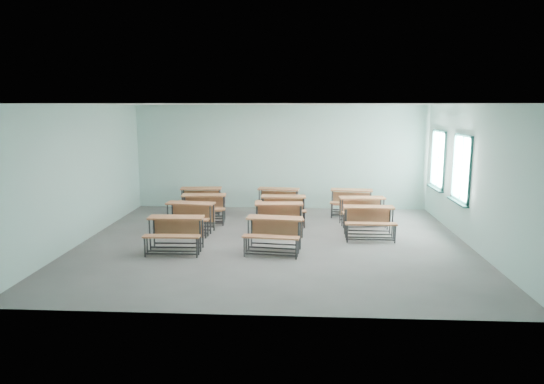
{
  "coord_description": "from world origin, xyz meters",
  "views": [
    {
      "loc": [
        0.59,
        -10.96,
        3.16
      ],
      "look_at": [
        -0.11,
        1.2,
        1.0
      ],
      "focal_mm": 32.0,
      "sensor_mm": 36.0,
      "label": 1
    }
  ],
  "objects_px": {
    "desk_unit_r3c1": "(278,197)",
    "desk_unit_r1c1": "(279,213)",
    "desk_unit_r2c0": "(204,204)",
    "desk_unit_r3c0": "(201,196)",
    "desk_unit_r1c0": "(189,213)",
    "desk_unit_r0c0": "(175,229)",
    "desk_unit_r2c1": "(283,206)",
    "desk_unit_r3c2": "(351,198)",
    "desk_unit_r2c2": "(363,207)",
    "desk_unit_r1c2": "(369,217)",
    "desk_unit_r0c1": "(274,229)"
  },
  "relations": [
    {
      "from": "desk_unit_r3c0",
      "to": "desk_unit_r1c0",
      "type": "bearing_deg",
      "value": -91.52
    },
    {
      "from": "desk_unit_r2c0",
      "to": "desk_unit_r3c1",
      "type": "relative_size",
      "value": 0.99
    },
    {
      "from": "desk_unit_r2c2",
      "to": "desk_unit_r3c2",
      "type": "relative_size",
      "value": 0.99
    },
    {
      "from": "desk_unit_r1c0",
      "to": "desk_unit_r2c0",
      "type": "height_order",
      "value": "same"
    },
    {
      "from": "desk_unit_r1c0",
      "to": "desk_unit_r2c1",
      "type": "bearing_deg",
      "value": 30.26
    },
    {
      "from": "desk_unit_r3c2",
      "to": "desk_unit_r3c1",
      "type": "bearing_deg",
      "value": -175.54
    },
    {
      "from": "desk_unit_r2c0",
      "to": "desk_unit_r3c0",
      "type": "distance_m",
      "value": 1.15
    },
    {
      "from": "desk_unit_r0c0",
      "to": "desk_unit_r1c2",
      "type": "xyz_separation_m",
      "value": [
        4.41,
        1.37,
        0.0
      ]
    },
    {
      "from": "desk_unit_r1c0",
      "to": "desk_unit_r3c0",
      "type": "xyz_separation_m",
      "value": [
        -0.17,
        2.27,
        0.0
      ]
    },
    {
      "from": "desk_unit_r2c1",
      "to": "desk_unit_r3c2",
      "type": "bearing_deg",
      "value": 28.67
    },
    {
      "from": "desk_unit_r1c0",
      "to": "desk_unit_r3c0",
      "type": "height_order",
      "value": "same"
    },
    {
      "from": "desk_unit_r2c0",
      "to": "desk_unit_r3c0",
      "type": "height_order",
      "value": "same"
    },
    {
      "from": "desk_unit_r1c0",
      "to": "desk_unit_r3c2",
      "type": "distance_m",
      "value": 4.83
    },
    {
      "from": "desk_unit_r1c1",
      "to": "desk_unit_r3c2",
      "type": "bearing_deg",
      "value": 43.42
    },
    {
      "from": "desk_unit_r0c0",
      "to": "desk_unit_r3c2",
      "type": "distance_m",
      "value": 5.7
    },
    {
      "from": "desk_unit_r1c1",
      "to": "desk_unit_r2c1",
      "type": "bearing_deg",
      "value": 82.29
    },
    {
      "from": "desk_unit_r0c1",
      "to": "desk_unit_r3c0",
      "type": "bearing_deg",
      "value": 128.62
    },
    {
      "from": "desk_unit_r2c1",
      "to": "desk_unit_r2c0",
      "type": "bearing_deg",
      "value": 175.29
    },
    {
      "from": "desk_unit_r3c0",
      "to": "desk_unit_r1c2",
      "type": "bearing_deg",
      "value": -34.05
    },
    {
      "from": "desk_unit_r2c0",
      "to": "desk_unit_r0c1",
      "type": "bearing_deg",
      "value": -57.47
    },
    {
      "from": "desk_unit_r1c2",
      "to": "desk_unit_r3c0",
      "type": "xyz_separation_m",
      "value": [
        -4.63,
        2.49,
        0.0
      ]
    },
    {
      "from": "desk_unit_r1c1",
      "to": "desk_unit_r3c1",
      "type": "relative_size",
      "value": 0.97
    },
    {
      "from": "desk_unit_r1c2",
      "to": "desk_unit_r3c1",
      "type": "height_order",
      "value": "same"
    },
    {
      "from": "desk_unit_r2c1",
      "to": "desk_unit_r3c1",
      "type": "distance_m",
      "value": 1.23
    },
    {
      "from": "desk_unit_r0c0",
      "to": "desk_unit_r2c0",
      "type": "bearing_deg",
      "value": 86.83
    },
    {
      "from": "desk_unit_r1c2",
      "to": "desk_unit_r3c0",
      "type": "bearing_deg",
      "value": 152.14
    },
    {
      "from": "desk_unit_r2c0",
      "to": "desk_unit_r1c0",
      "type": "bearing_deg",
      "value": -101.75
    },
    {
      "from": "desk_unit_r3c0",
      "to": "desk_unit_r3c2",
      "type": "xyz_separation_m",
      "value": [
        4.45,
        -0.04,
        0.0
      ]
    },
    {
      "from": "desk_unit_r0c0",
      "to": "desk_unit_r3c1",
      "type": "relative_size",
      "value": 0.95
    },
    {
      "from": "desk_unit_r2c0",
      "to": "desk_unit_r3c2",
      "type": "distance_m",
      "value": 4.29
    },
    {
      "from": "desk_unit_r1c0",
      "to": "desk_unit_r1c1",
      "type": "relative_size",
      "value": 1.02
    },
    {
      "from": "desk_unit_r0c1",
      "to": "desk_unit_r3c2",
      "type": "height_order",
      "value": "same"
    },
    {
      "from": "desk_unit_r2c2",
      "to": "desk_unit_r3c1",
      "type": "height_order",
      "value": "same"
    },
    {
      "from": "desk_unit_r0c0",
      "to": "desk_unit_r3c0",
      "type": "bearing_deg",
      "value": 91.82
    },
    {
      "from": "desk_unit_r1c2",
      "to": "desk_unit_r2c2",
      "type": "relative_size",
      "value": 0.95
    },
    {
      "from": "desk_unit_r1c2",
      "to": "desk_unit_r3c2",
      "type": "height_order",
      "value": "same"
    },
    {
      "from": "desk_unit_r3c0",
      "to": "desk_unit_r0c1",
      "type": "bearing_deg",
      "value": -63.67
    },
    {
      "from": "desk_unit_r0c1",
      "to": "desk_unit_r2c2",
      "type": "distance_m",
      "value": 3.38
    },
    {
      "from": "desk_unit_r1c1",
      "to": "desk_unit_r2c2",
      "type": "xyz_separation_m",
      "value": [
        2.2,
        0.93,
        0.0
      ]
    },
    {
      "from": "desk_unit_r0c0",
      "to": "desk_unit_r2c2",
      "type": "relative_size",
      "value": 0.96
    },
    {
      "from": "desk_unit_r1c2",
      "to": "desk_unit_r1c0",
      "type": "bearing_deg",
      "value": 177.63
    },
    {
      "from": "desk_unit_r3c1",
      "to": "desk_unit_r3c2",
      "type": "bearing_deg",
      "value": 4.76
    },
    {
      "from": "desk_unit_r0c1",
      "to": "desk_unit_r1c0",
      "type": "bearing_deg",
      "value": 151.97
    },
    {
      "from": "desk_unit_r1c2",
      "to": "desk_unit_r2c1",
      "type": "height_order",
      "value": "same"
    },
    {
      "from": "desk_unit_r0c1",
      "to": "desk_unit_r3c2",
      "type": "bearing_deg",
      "value": 67.59
    },
    {
      "from": "desk_unit_r3c2",
      "to": "desk_unit_r1c1",
      "type": "bearing_deg",
      "value": -127.3
    },
    {
      "from": "desk_unit_r3c2",
      "to": "desk_unit_r2c2",
      "type": "bearing_deg",
      "value": -76.15
    },
    {
      "from": "desk_unit_r0c1",
      "to": "desk_unit_r2c0",
      "type": "distance_m",
      "value": 3.39
    },
    {
      "from": "desk_unit_r2c0",
      "to": "desk_unit_r0c0",
      "type": "bearing_deg",
      "value": -96.98
    },
    {
      "from": "desk_unit_r3c1",
      "to": "desk_unit_r1c1",
      "type": "bearing_deg",
      "value": -80.6
    }
  ]
}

